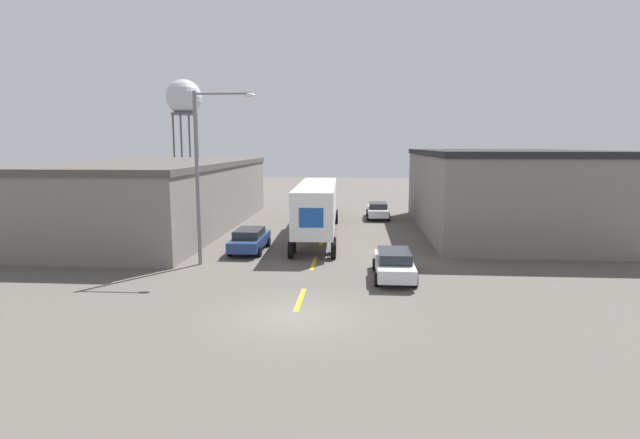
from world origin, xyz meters
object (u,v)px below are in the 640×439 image
Objects in this scene: parked_car_right_near at (394,263)px; parked_car_right_far at (378,210)px; parked_car_left_far at (250,239)px; water_tower at (184,99)px; street_lamp at (204,166)px; semi_truck at (318,203)px.

parked_car_right_far is at bearing 90.00° from parked_car_right_near.
parked_car_left_far is 1.00× the size of parked_car_right_far.
parked_car_right_near is 62.66m from water_tower.
water_tower is 56.00m from street_lamp.
water_tower is at bearing 130.27° from parked_car_right_far.
parked_car_right_far is at bearing -49.73° from water_tower.
water_tower is at bearing 110.16° from street_lamp.
semi_truck is 6.73m from parked_car_left_far.
parked_car_left_far is (-3.72, -5.38, -1.59)m from semi_truck.
parked_car_right_far is at bearing 61.39° from semi_truck.
street_lamp reaches higher than parked_car_right_near.
semi_truck is 11.97m from parked_car_right_near.
water_tower is at bearing 117.65° from semi_truck.
semi_truck is at bearing -116.79° from parked_car_right_far.
water_tower reaches higher than parked_car_left_far.
street_lamp is (-9.84, -17.85, 4.57)m from parked_car_right_far.
parked_car_left_far is at bearing 145.99° from parked_car_right_near.
water_tower is at bearing 118.13° from parked_car_right_near.
parked_car_right_far is at bearing 60.13° from parked_car_left_far.
semi_truck is 3.37× the size of parked_car_right_far.
parked_car_right_near is 1.00× the size of parked_car_left_far.
street_lamp is at bearing 167.97° from parked_car_right_near.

